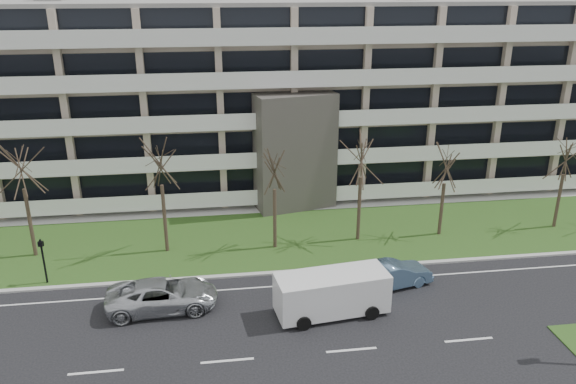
{
  "coord_description": "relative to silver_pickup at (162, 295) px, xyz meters",
  "views": [
    {
      "loc": [
        -6.16,
        -22.07,
        16.83
      ],
      "look_at": [
        -1.73,
        10.0,
        4.54
      ],
      "focal_mm": 35.0,
      "sensor_mm": 36.0,
      "label": 1
    }
  ],
  "objects": [
    {
      "name": "apartment_building",
      "position": [
        9.29,
        20.31,
        6.79
      ],
      "size": [
        60.5,
        15.1,
        18.75
      ],
      "color": "tan",
      "rests_on": "ground"
    },
    {
      "name": "sidewalk",
      "position": [
        9.3,
        13.49,
        -0.79
      ],
      "size": [
        90.0,
        2.0,
        0.08
      ],
      "primitive_type": "cube",
      "color": "#B2B2AD",
      "rests_on": "ground"
    },
    {
      "name": "tree_6",
      "position": [
        27.36,
        7.1,
        4.78
      ],
      "size": [
        3.61,
        3.61,
        7.22
      ],
      "color": "#382B21",
      "rests_on": "ground"
    },
    {
      "name": "blue_sedan",
      "position": [
        13.15,
        0.62,
        -0.07
      ],
      "size": [
        4.87,
        2.65,
        1.52
      ],
      "primitive_type": "imported",
      "rotation": [
        0.0,
        0.0,
        1.81
      ],
      "color": "#668BB1",
      "rests_on": "ground"
    },
    {
      "name": "tree_3",
      "position": [
        6.91,
        6.57,
        4.96
      ],
      "size": [
        3.72,
        3.72,
        7.44
      ],
      "color": "#382B21",
      "rests_on": "ground"
    },
    {
      "name": "tree_2",
      "position": [
        -0.21,
        7.01,
        5.64
      ],
      "size": [
        4.15,
        4.15,
        8.31
      ],
      "color": "#382B21",
      "rests_on": "ground"
    },
    {
      "name": "lane_edge_line",
      "position": [
        9.3,
        1.49,
        -0.82
      ],
      "size": [
        90.0,
        0.12,
        0.01
      ],
      "primitive_type": "cube",
      "color": "white",
      "rests_on": "ground"
    },
    {
      "name": "pedestrian_signal",
      "position": [
        -6.99,
        3.7,
        1.0
      ],
      "size": [
        0.31,
        0.27,
        2.87
      ],
      "rotation": [
        0.0,
        0.0,
        -0.27
      ],
      "color": "black",
      "rests_on": "ground"
    },
    {
      "name": "grass_verge",
      "position": [
        9.3,
        7.99,
        -0.8
      ],
      "size": [
        90.0,
        10.0,
        0.06
      ],
      "primitive_type": "cube",
      "color": "#28551C",
      "rests_on": "ground"
    },
    {
      "name": "ground",
      "position": [
        9.3,
        -5.01,
        -0.83
      ],
      "size": [
        160.0,
        160.0,
        0.0
      ],
      "primitive_type": "plane",
      "color": "black",
      "rests_on": "ground"
    },
    {
      "name": "tree_4",
      "position": [
        12.71,
        7.0,
        5.52
      ],
      "size": [
        4.08,
        4.08,
        8.16
      ],
      "color": "#382B21",
      "rests_on": "ground"
    },
    {
      "name": "tree_5",
      "position": [
        18.6,
        7.02,
        4.47
      ],
      "size": [
        3.41,
        3.41,
        6.81
      ],
      "color": "#382B21",
      "rests_on": "ground"
    },
    {
      "name": "white_van",
      "position": [
        9.08,
        -1.67,
        0.56
      ],
      "size": [
        6.2,
        3.02,
        2.32
      ],
      "rotation": [
        0.0,
        0.0,
        0.12
      ],
      "color": "white",
      "rests_on": "ground"
    },
    {
      "name": "curb",
      "position": [
        9.3,
        2.99,
        -0.77
      ],
      "size": [
        90.0,
        0.35,
        0.12
      ],
      "primitive_type": "cube",
      "color": "#B2B2AD",
      "rests_on": "ground"
    },
    {
      "name": "silver_pickup",
      "position": [
        0.0,
        0.0,
        0.0
      ],
      "size": [
        6.09,
        3.06,
        1.65
      ],
      "primitive_type": "imported",
      "rotation": [
        0.0,
        0.0,
        1.62
      ],
      "color": "silver",
      "rests_on": "ground"
    },
    {
      "name": "tree_1",
      "position": [
        -8.66,
        7.51,
        5.62
      ],
      "size": [
        4.14,
        4.14,
        8.29
      ],
      "color": "#382B21",
      "rests_on": "ground"
    }
  ]
}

